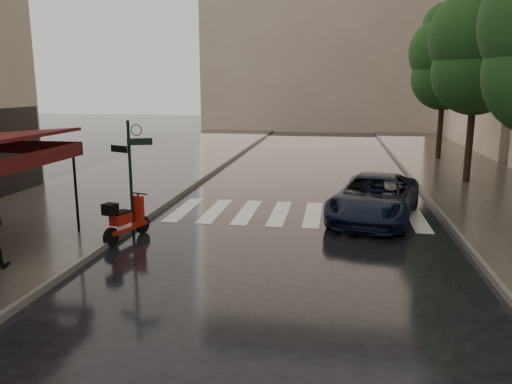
# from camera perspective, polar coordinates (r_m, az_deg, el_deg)

# --- Properties ---
(ground) EXTENTS (120.00, 120.00, 0.00)m
(ground) POSITION_cam_1_polar(r_m,az_deg,el_deg) (10.91, -14.02, -9.64)
(ground) COLOR black
(ground) RESTS_ON ground
(sidewalk_near) EXTENTS (6.00, 60.00, 0.12)m
(sidewalk_near) POSITION_cam_1_polar(r_m,az_deg,el_deg) (23.31, -12.81, 2.05)
(sidewalk_near) COLOR #38332D
(sidewalk_near) RESTS_ON ground
(sidewalk_far) EXTENTS (5.50, 60.00, 0.12)m
(sidewalk_far) POSITION_cam_1_polar(r_m,az_deg,el_deg) (22.51, 24.69, 0.90)
(sidewalk_far) COLOR #38332D
(sidewalk_far) RESTS_ON ground
(curb_near) EXTENTS (0.12, 60.00, 0.16)m
(curb_near) POSITION_cam_1_polar(r_m,az_deg,el_deg) (22.36, -5.53, 1.92)
(curb_near) COLOR #595651
(curb_near) RESTS_ON ground
(curb_far) EXTENTS (0.12, 60.00, 0.16)m
(curb_far) POSITION_cam_1_polar(r_m,az_deg,el_deg) (21.91, 17.64, 1.20)
(curb_far) COLOR #595651
(curb_far) RESTS_ON ground
(crosswalk) EXTENTS (7.85, 3.20, 0.01)m
(crosswalk) POSITION_cam_1_polar(r_m,az_deg,el_deg) (15.84, 4.61, -2.50)
(crosswalk) COLOR silver
(crosswalk) RESTS_ON ground
(signpost) EXTENTS (1.17, 0.29, 3.10)m
(signpost) POSITION_cam_1_polar(r_m,az_deg,el_deg) (13.57, -14.15, 2.61)
(signpost) COLOR black
(signpost) RESTS_ON ground
(backdrop_building) EXTENTS (22.00, 6.00, 20.00)m
(backdrop_building) POSITION_cam_1_polar(r_m,az_deg,el_deg) (47.70, 8.07, 19.13)
(backdrop_building) COLOR tan
(backdrop_building) RESTS_ON ground
(tree_mid) EXTENTS (3.80, 3.80, 8.34)m
(tree_mid) POSITION_cam_1_polar(r_m,az_deg,el_deg) (22.03, 24.04, 15.24)
(tree_mid) COLOR black
(tree_mid) RESTS_ON sidewalk_far
(tree_far) EXTENTS (3.80, 3.80, 8.16)m
(tree_far) POSITION_cam_1_polar(r_m,az_deg,el_deg) (28.89, 20.83, 14.19)
(tree_far) COLOR black
(tree_far) RESTS_ON sidewalk_far
(scooter) EXTENTS (0.76, 1.69, 1.14)m
(scooter) POSITION_cam_1_polar(r_m,az_deg,el_deg) (13.46, -14.72, -3.17)
(scooter) COLOR black
(scooter) RESTS_ON ground
(parked_car) EXTENTS (3.31, 5.27, 1.36)m
(parked_car) POSITION_cam_1_polar(r_m,az_deg,el_deg) (15.44, 13.41, -0.62)
(parked_car) COLOR black
(parked_car) RESTS_ON ground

